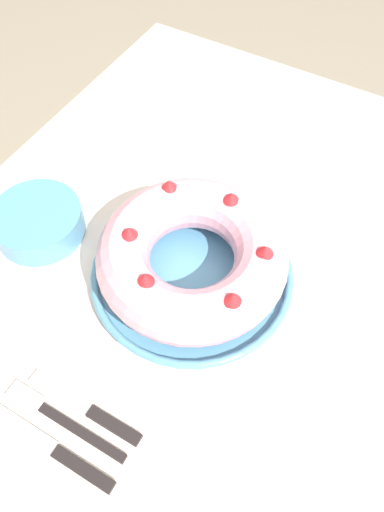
{
  "coord_description": "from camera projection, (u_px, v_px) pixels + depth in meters",
  "views": [
    {
      "loc": [
        -0.33,
        -0.16,
        1.41
      ],
      "look_at": [
        0.02,
        0.04,
        0.83
      ],
      "focal_mm": 35.0,
      "sensor_mm": 36.0,
      "label": 1
    }
  ],
  "objects": [
    {
      "name": "serving_dish",
      "position": [
        192.0,
        275.0,
        0.75
      ],
      "size": [
        0.3,
        0.3,
        0.02
      ],
      "color": "#518EB2",
      "rests_on": "dining_table"
    },
    {
      "name": "serving_knife",
      "position": [
        57.0,
        452.0,
        0.61
      ],
      "size": [
        0.02,
        0.19,
        0.01
      ],
      "rotation": [
        0.0,
        0.0,
        -0.01
      ],
      "color": "black",
      "rests_on": "dining_table"
    },
    {
      "name": "dining_table",
      "position": [
        206.0,
        332.0,
        0.83
      ],
      "size": [
        1.17,
        0.91,
        0.77
      ],
      "color": "beige",
      "rests_on": "ground_plane"
    },
    {
      "name": "side_bowl",
      "position": [
        38.0,
        222.0,
        0.79
      ],
      "size": [
        0.14,
        0.14,
        0.05
      ],
      "primitive_type": "cylinder",
      "color": "#518EB2",
      "rests_on": "dining_table"
    },
    {
      "name": "fork",
      "position": [
        57.0,
        417.0,
        0.64
      ],
      "size": [
        0.02,
        0.18,
        0.01
      ],
      "rotation": [
        0.0,
        0.0,
        0.05
      ],
      "color": "black",
      "rests_on": "dining_table"
    },
    {
      "name": "ground_plane",
      "position": [
        200.0,
        437.0,
        1.37
      ],
      "size": [
        8.0,
        8.0,
        0.0
      ],
      "primitive_type": "plane",
      "color": "gray"
    },
    {
      "name": "cake_knife",
      "position": [
        91.0,
        412.0,
        0.64
      ],
      "size": [
        0.02,
        0.17,
        0.01
      ],
      "rotation": [
        0.0,
        0.0,
        0.08
      ],
      "color": "black",
      "rests_on": "dining_table"
    },
    {
      "name": "bundt_cake",
      "position": [
        192.0,
        256.0,
        0.71
      ],
      "size": [
        0.27,
        0.27,
        0.09
      ],
      "color": "#E09EAD",
      "rests_on": "serving_dish"
    }
  ]
}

